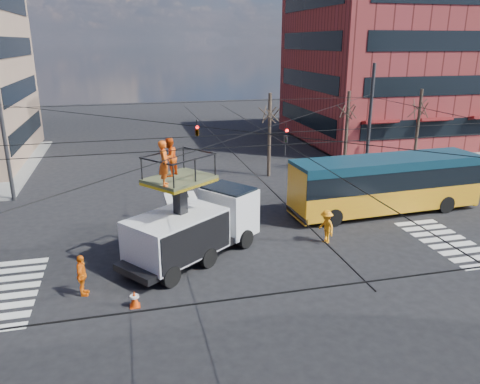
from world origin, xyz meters
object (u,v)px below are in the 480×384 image
object	(u,v)px
utility_truck	(194,217)
flagger	(326,227)
city_bus	(386,183)
worker_ground	(82,276)
traffic_cone	(134,299)

from	to	relation	value
utility_truck	flagger	bearing A→B (deg)	-36.85
utility_truck	city_bus	size ratio (longest dim) A/B	0.62
utility_truck	worker_ground	bearing A→B (deg)	169.62
utility_truck	worker_ground	xyz separation A→B (m)	(-4.74, -2.36, -1.11)
utility_truck	traffic_cone	distance (m)	4.93
worker_ground	flagger	bearing A→B (deg)	-72.22
city_bus	flagger	bearing A→B (deg)	-150.10
utility_truck	traffic_cone	size ratio (longest dim) A/B	10.84
traffic_cone	worker_ground	distance (m)	2.38
utility_truck	city_bus	distance (m)	11.94
traffic_cone	worker_ground	world-z (taller)	worker_ground
city_bus	flagger	size ratio (longest dim) A/B	6.71
city_bus	worker_ground	size ratio (longest dim) A/B	6.70
utility_truck	traffic_cone	bearing A→B (deg)	-164.36
city_bus	worker_ground	world-z (taller)	city_bus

